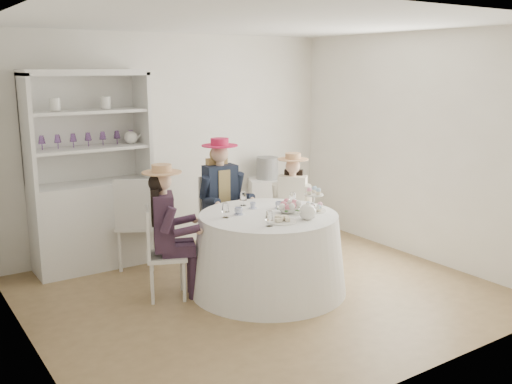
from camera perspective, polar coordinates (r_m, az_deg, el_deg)
ground at (r=6.01m, az=0.54°, el=-9.99°), size 4.50×4.50×0.00m
ceiling at (r=5.57m, az=0.60°, el=16.61°), size 4.50×4.50×0.00m
wall_back at (r=7.36m, az=-8.31°, el=4.93°), size 4.50×0.00×4.50m
wall_front at (r=4.18m, az=16.27°, el=-1.13°), size 4.50×0.00×4.50m
wall_left at (r=4.77m, az=-22.36°, el=0.06°), size 0.00×4.50×4.50m
wall_right at (r=7.14m, az=15.67°, el=4.38°), size 0.00×4.50×4.50m
tea_table at (r=5.95m, az=1.23°, el=-6.06°), size 1.63×1.63×0.82m
hutch at (r=6.81m, az=-16.11°, el=-0.68°), size 1.36×0.55×2.27m
side_table at (r=7.97m, az=1.13°, el=-1.40°), size 0.66×0.66×0.78m
hatbox at (r=7.86m, az=1.14°, el=2.42°), size 0.31×0.31×0.30m
guest_left at (r=5.72m, az=-8.99°, el=-3.16°), size 0.57×0.52×1.37m
guest_mid at (r=6.70m, az=-3.50°, el=-0.11°), size 0.54×0.56×1.49m
guest_right at (r=6.83m, az=3.62°, el=-0.82°), size 0.55×0.55×1.30m
spare_chair at (r=6.65m, az=-11.94°, el=-2.79°), size 0.61×0.61×1.08m
teacup_a at (r=5.80m, az=-1.75°, el=-1.96°), size 0.11×0.11×0.07m
teacup_b at (r=6.05m, az=-0.32°, el=-1.39°), size 0.07×0.07×0.06m
teacup_c at (r=6.07m, az=2.31°, el=-1.34°), size 0.09×0.09×0.06m
flower_bowl at (r=5.88m, az=3.18°, el=-1.85°), size 0.28×0.28×0.05m
flower_arrangement at (r=5.85m, az=3.36°, el=-1.35°), size 0.18×0.17×0.07m
table_teapot at (r=5.64m, az=5.19°, el=-2.00°), size 0.23×0.17×0.18m
sandwich_plate at (r=5.53m, az=2.61°, el=-2.86°), size 0.29×0.29×0.06m
cupcake_stand at (r=5.96m, az=5.79°, el=-1.06°), size 0.26×0.26×0.25m
stemware_set at (r=5.81m, az=1.25°, el=-1.50°), size 0.94×0.91×0.15m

